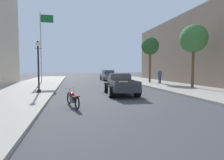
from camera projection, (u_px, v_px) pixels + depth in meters
name	position (u px, v px, depth m)	size (l,w,h in m)	color
ground_plane	(119.00, 97.00, 12.90)	(140.00, 140.00, 0.00)	#3D3D42
sidewalk_left	(2.00, 100.00, 11.41)	(5.50, 64.00, 0.15)	#9E998E
sidewalk_right	(213.00, 93.00, 14.38)	(5.50, 64.00, 0.15)	#9E998E
hotrod_truck_gunmetal	(120.00, 84.00, 14.46)	(2.35, 5.01, 1.58)	#333338
motorcycle_parked	(73.00, 98.00, 9.70)	(0.79, 2.06, 0.93)	black
car_background_grey	(108.00, 76.00, 29.99)	(2.02, 4.37, 1.65)	slate
pedestrian_sidewalk_right	(160.00, 75.00, 22.93)	(0.53, 0.22, 1.65)	#232847
street_lamp_near	(38.00, 63.00, 14.08)	(0.50, 0.32, 3.85)	black
flagpole	(42.00, 39.00, 25.20)	(1.74, 0.16, 9.16)	#B2B2B7
street_tree_nearest	(194.00, 39.00, 17.61)	(2.54, 2.54, 5.82)	brown
street_tree_second	(150.00, 47.00, 24.13)	(2.22, 2.22, 5.73)	brown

